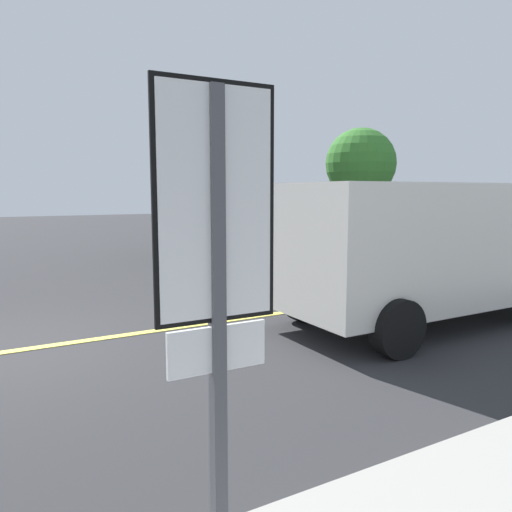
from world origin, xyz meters
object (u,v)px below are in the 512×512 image
(tree_left_verge, at_px, (361,165))
(white_van, at_px, (433,244))
(tree_centre_verge, at_px, (206,154))
(speed_limit_sign, at_px, (217,267))

(tree_left_verge, bearing_deg, white_van, -124.39)
(tree_left_verge, bearing_deg, tree_centre_verge, 162.65)
(speed_limit_sign, relative_size, white_van, 0.48)
(white_van, bearing_deg, tree_centre_verge, 88.38)
(white_van, height_order, tree_left_verge, tree_left_verge)
(white_van, bearing_deg, tree_left_verge, 55.61)
(tree_left_verge, relative_size, tree_centre_verge, 0.86)
(tree_centre_verge, bearing_deg, tree_left_verge, -17.35)
(speed_limit_sign, height_order, tree_centre_verge, tree_centre_verge)
(white_van, distance_m, tree_centre_verge, 9.53)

